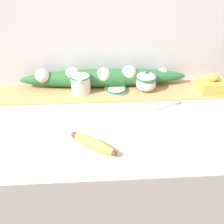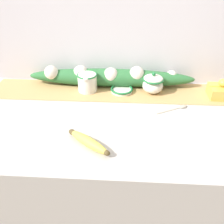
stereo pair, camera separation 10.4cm
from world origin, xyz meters
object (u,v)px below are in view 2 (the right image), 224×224
at_px(small_dish, 122,90).
at_px(spoon, 181,107).
at_px(sugar_bowl, 153,84).
at_px(cream_pitcher, 87,82).
at_px(gift_box, 222,91).
at_px(banana, 88,142).

distance_m(small_dish, spoon, 0.31).
bearing_deg(spoon, sugar_bowl, 104.45).
distance_m(cream_pitcher, gift_box, 0.67).
bearing_deg(cream_pitcher, sugar_bowl, -0.19).
height_order(banana, spoon, banana).
height_order(banana, gift_box, gift_box).
distance_m(small_dish, banana, 0.44).
height_order(cream_pitcher, sugar_bowl, sugar_bowl).
bearing_deg(spoon, cream_pitcher, 135.46).
height_order(cream_pitcher, spoon, cream_pitcher).
height_order(sugar_bowl, banana, sugar_bowl).
distance_m(cream_pitcher, sugar_bowl, 0.33).
xyz_separation_m(cream_pitcher, spoon, (0.46, -0.14, -0.05)).
relative_size(small_dish, banana, 0.63).
relative_size(sugar_bowl, small_dish, 0.98).
height_order(cream_pitcher, small_dish, cream_pitcher).
xyz_separation_m(banana, gift_box, (0.61, 0.41, 0.02)).
relative_size(spoon, gift_box, 1.19).
bearing_deg(cream_pitcher, banana, -81.68).
bearing_deg(sugar_bowl, spoon, -47.88).
xyz_separation_m(sugar_bowl, banana, (-0.27, -0.43, -0.03)).
bearing_deg(banana, spoon, 36.53).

